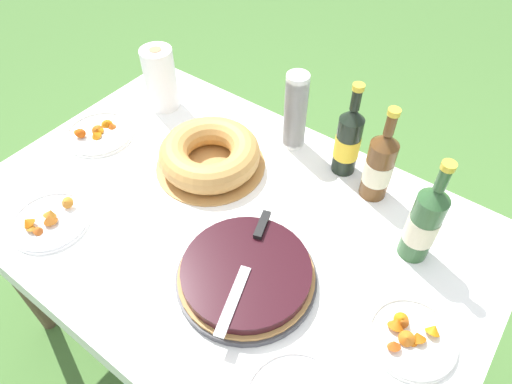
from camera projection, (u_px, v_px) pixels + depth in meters
The scene contains 14 objects.
ground_plane at pixel (237, 338), 1.87m from camera, with size 16.00×16.00×0.00m, color #4C7A38.
garden_table at pixel (230, 237), 1.36m from camera, with size 1.46×0.95×0.77m.
tablecloth at pixel (229, 223), 1.32m from camera, with size 1.47×0.96×0.10m.
berry_tart at pixel (246, 274), 1.15m from camera, with size 0.36×0.36×0.06m.
serving_knife at pixel (250, 257), 1.14m from camera, with size 0.14×0.36×0.01m.
bundt_cake at pixel (210, 155), 1.42m from camera, with size 0.35×0.35×0.10m.
cup_stack at pixel (295, 112), 1.43m from camera, with size 0.07×0.07×0.27m.
cider_bottle_green at pixel (424, 223), 1.14m from camera, with size 0.08×0.08×0.33m.
cider_bottle_amber at pixel (379, 165), 1.29m from camera, with size 0.08×0.08×0.31m.
juice_bottle_red at pixel (348, 141), 1.36m from camera, with size 0.08×0.08×0.31m.
snack_plate_near at pixel (99, 133), 1.54m from camera, with size 0.23×0.23×0.06m.
snack_plate_right at pixel (50, 221), 1.28m from camera, with size 0.22×0.22×0.06m.
snack_plate_far at pixel (411, 337), 1.05m from camera, with size 0.21×0.21×0.05m.
paper_towel_roll at pixel (160, 79), 1.58m from camera, with size 0.11×0.11×0.23m.
Camera 1 is at (0.55, -0.61, 1.79)m, focal length 32.00 mm.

